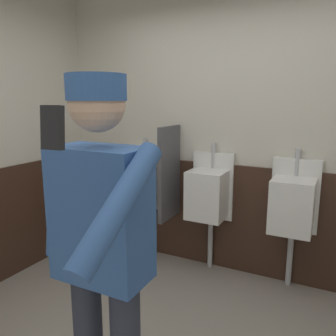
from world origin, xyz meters
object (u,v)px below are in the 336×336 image
Objects in this scene: urinal_middle at (208,194)px; person at (101,238)px; urinal_left at (140,185)px; cell_phone at (53,128)px; urinal_right at (293,205)px.

person is at bearing -85.16° from urinal_middle.
urinal_middle is at bearing 94.84° from person.
urinal_middle is at bearing 0.00° from urinal_left.
urinal_left is 11.27× the size of cell_phone.
urinal_left is at bearing 180.00° from urinal_right.
person reaches higher than urinal_left.
urinal_middle is 1.81m from person.
cell_phone is (1.17, -2.29, 0.80)m from urinal_left.
cell_phone is (0.27, -0.50, 0.54)m from person.
cell_phone reaches higher than urinal_middle.
urinal_left is 1.00× the size of urinal_middle.
cell_phone is at bearing -79.66° from urinal_middle.
urinal_middle is 1.00× the size of urinal_right.
urinal_right is 0.71× the size of person.
cell_phone is (-0.33, -2.29, 0.80)m from urinal_right.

